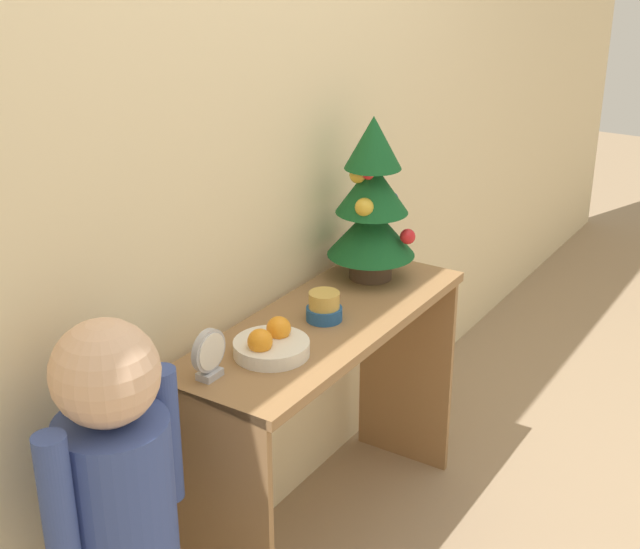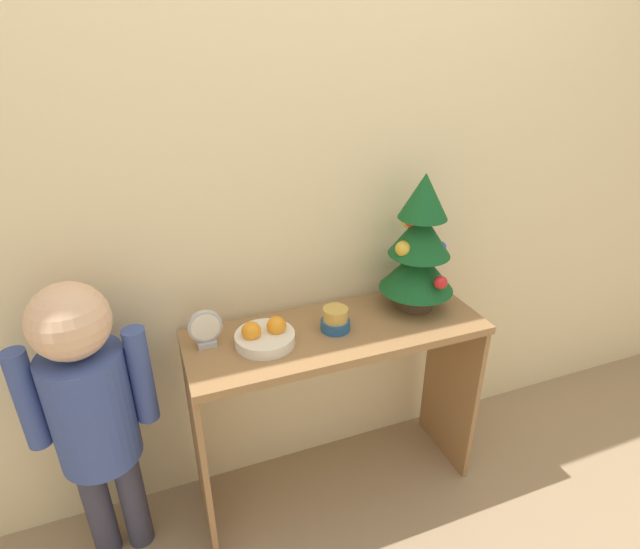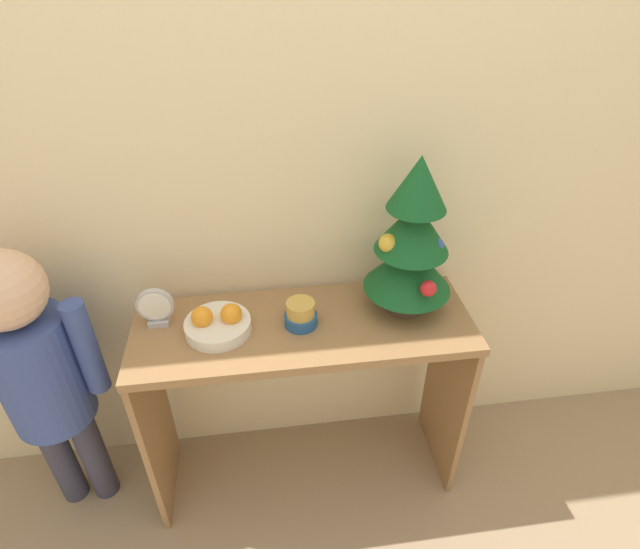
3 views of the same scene
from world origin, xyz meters
TOP-DOWN VIEW (x-y plane):
  - back_wall at (0.00, 0.43)m, footprint 7.00×0.05m
  - console_table at (0.00, 0.19)m, footprint 1.08×0.39m
  - mini_tree at (0.34, 0.24)m, footprint 0.28×0.28m
  - fruit_bowl at (-0.27, 0.20)m, footprint 0.20×0.20m
  - singing_bowl at (-0.01, 0.19)m, footprint 0.11×0.11m
  - desk_clock at (-0.45, 0.25)m, footprint 0.11×0.04m
  - child_figure at (-0.84, 0.21)m, footprint 0.40×0.25m

SIDE VIEW (x-z plane):
  - console_table at x=0.00m, z-range 0.20..0.96m
  - child_figure at x=-0.84m, z-range 0.13..1.22m
  - fruit_bowl at x=-0.27m, z-range 0.75..0.84m
  - singing_bowl at x=-0.01m, z-range 0.76..0.85m
  - desk_clock at x=-0.45m, z-range 0.76..0.90m
  - mini_tree at x=0.34m, z-range 0.76..1.28m
  - back_wall at x=0.00m, z-range 0.00..2.50m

